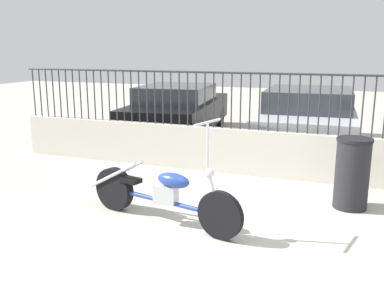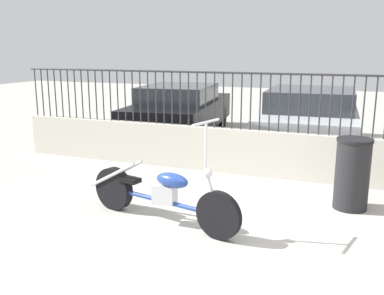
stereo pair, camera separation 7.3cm
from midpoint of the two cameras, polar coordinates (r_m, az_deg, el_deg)
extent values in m
plane|color=#ADA89E|center=(4.70, 7.09, -14.26)|extent=(40.00, 40.00, 0.00)
cube|color=beige|center=(7.34, 12.77, -1.11)|extent=(10.66, 0.18, 0.79)
cylinder|color=#2D2D33|center=(9.44, -20.54, 6.93)|extent=(0.02, 0.02, 0.98)
cylinder|color=#2D2D33|center=(9.33, -19.78, 6.93)|extent=(0.02, 0.02, 0.98)
cylinder|color=#2D2D33|center=(9.23, -19.01, 6.93)|extent=(0.02, 0.02, 0.98)
cylinder|color=#2D2D33|center=(9.13, -18.23, 6.92)|extent=(0.02, 0.02, 0.98)
cylinder|color=#2D2D33|center=(9.03, -17.42, 6.92)|extent=(0.02, 0.02, 0.98)
cylinder|color=#2D2D33|center=(8.93, -16.60, 6.91)|extent=(0.02, 0.02, 0.98)
cylinder|color=#2D2D33|center=(8.83, -15.75, 6.90)|extent=(0.02, 0.02, 0.98)
cylinder|color=#2D2D33|center=(8.74, -14.89, 6.89)|extent=(0.02, 0.02, 0.98)
cylinder|color=#2D2D33|center=(8.65, -14.01, 6.88)|extent=(0.02, 0.02, 0.98)
cylinder|color=#2D2D33|center=(8.56, -13.12, 6.87)|extent=(0.02, 0.02, 0.98)
cylinder|color=#2D2D33|center=(8.47, -12.20, 6.85)|extent=(0.02, 0.02, 0.98)
cylinder|color=#2D2D33|center=(8.38, -11.26, 6.84)|extent=(0.02, 0.02, 0.98)
cylinder|color=#2D2D33|center=(8.30, -10.31, 6.82)|extent=(0.02, 0.02, 0.98)
cylinder|color=#2D2D33|center=(8.22, -9.33, 6.79)|extent=(0.02, 0.02, 0.98)
cylinder|color=#2D2D33|center=(8.14, -8.34, 6.77)|extent=(0.02, 0.02, 0.98)
cylinder|color=#2D2D33|center=(8.06, -7.33, 6.74)|extent=(0.02, 0.02, 0.98)
cylinder|color=#2D2D33|center=(7.99, -6.30, 6.71)|extent=(0.02, 0.02, 0.98)
cylinder|color=#2D2D33|center=(7.91, -5.25, 6.68)|extent=(0.02, 0.02, 0.98)
cylinder|color=#2D2D33|center=(7.84, -4.18, 6.64)|extent=(0.02, 0.02, 0.98)
cylinder|color=#2D2D33|center=(7.78, -3.09, 6.60)|extent=(0.02, 0.02, 0.98)
cylinder|color=#2D2D33|center=(7.72, -1.98, 6.56)|extent=(0.02, 0.02, 0.98)
cylinder|color=#2D2D33|center=(7.65, -0.86, 6.52)|extent=(0.02, 0.02, 0.98)
cylinder|color=#2D2D33|center=(7.60, 0.28, 6.47)|extent=(0.02, 0.02, 0.98)
cylinder|color=#2D2D33|center=(7.54, 1.44, 6.42)|extent=(0.02, 0.02, 0.98)
cylinder|color=#2D2D33|center=(7.49, 2.61, 6.37)|extent=(0.02, 0.02, 0.98)
cylinder|color=#2D2D33|center=(7.44, 3.80, 6.31)|extent=(0.02, 0.02, 0.98)
cylinder|color=#2D2D33|center=(7.40, 5.00, 6.25)|extent=(0.02, 0.02, 0.98)
cylinder|color=#2D2D33|center=(7.36, 6.22, 6.18)|extent=(0.02, 0.02, 0.98)
cylinder|color=#2D2D33|center=(7.32, 7.45, 6.11)|extent=(0.02, 0.02, 0.98)
cylinder|color=#2D2D33|center=(7.28, 8.69, 6.04)|extent=(0.02, 0.02, 0.98)
cylinder|color=#2D2D33|center=(7.25, 9.95, 5.96)|extent=(0.02, 0.02, 0.98)
cylinder|color=#2D2D33|center=(7.22, 11.21, 5.89)|extent=(0.02, 0.02, 0.98)
cylinder|color=#2D2D33|center=(7.20, 12.49, 5.80)|extent=(0.02, 0.02, 0.98)
cylinder|color=#2D2D33|center=(7.18, 13.77, 5.72)|extent=(0.02, 0.02, 0.98)
cylinder|color=#2D2D33|center=(7.16, 15.05, 5.63)|extent=(0.02, 0.02, 0.98)
cylinder|color=#2D2D33|center=(7.14, 16.35, 5.53)|extent=(0.02, 0.02, 0.98)
cylinder|color=#2D2D33|center=(7.13, 17.64, 5.44)|extent=(0.02, 0.02, 0.98)
cylinder|color=#2D2D33|center=(7.13, 18.94, 5.34)|extent=(0.02, 0.02, 0.98)
cylinder|color=#2D2D33|center=(7.12, 20.24, 5.24)|extent=(0.02, 0.02, 0.98)
cylinder|color=#2D2D33|center=(7.12, 21.54, 5.13)|extent=(0.02, 0.02, 0.98)
cylinder|color=#2D2D33|center=(7.13, 22.84, 5.03)|extent=(0.02, 0.02, 0.98)
cylinder|color=#2D2D33|center=(7.14, 13.32, 9.51)|extent=(10.66, 0.04, 0.04)
cylinder|color=black|center=(4.96, 3.35, -9.01)|extent=(0.58, 0.21, 0.58)
cylinder|color=black|center=(5.94, -10.65, -5.45)|extent=(0.60, 0.26, 0.59)
cylinder|color=navy|center=(5.41, -4.31, -7.12)|extent=(1.51, 0.42, 0.06)
cube|color=silver|center=(5.34, -3.91, -6.22)|extent=(0.28, 0.18, 0.24)
ellipsoid|color=navy|center=(5.21, -2.90, -4.40)|extent=(0.49, 0.30, 0.18)
cube|color=black|center=(5.69, -8.58, -4.31)|extent=(0.31, 0.22, 0.06)
cylinder|color=silver|center=(4.91, 2.49, -6.10)|extent=(0.23, 0.10, 0.51)
sphere|color=silver|center=(4.87, 1.92, -3.41)|extent=(0.11, 0.11, 0.11)
cylinder|color=silver|center=(4.81, 1.64, 0.08)|extent=(0.03, 0.03, 0.56)
cylinder|color=silver|center=(4.76, 1.67, 3.38)|extent=(0.15, 0.51, 0.03)
cylinder|color=silver|center=(5.79, -10.88, -3.65)|extent=(0.82, 0.24, 0.47)
cylinder|color=silver|center=(5.89, -9.91, -3.34)|extent=(0.82, 0.24, 0.47)
cylinder|color=black|center=(6.22, 20.24, -3.44)|extent=(0.45, 0.45, 0.94)
cylinder|color=black|center=(6.11, 20.59, 0.98)|extent=(0.48, 0.48, 0.04)
cylinder|color=black|center=(12.39, -3.98, 4.49)|extent=(0.19, 0.65, 0.64)
cylinder|color=black|center=(11.99, 3.63, 4.21)|extent=(0.19, 0.65, 0.64)
cylinder|color=black|center=(9.90, -8.76, 2.21)|extent=(0.19, 0.65, 0.64)
cylinder|color=black|center=(9.39, 0.67, 1.78)|extent=(0.19, 0.65, 0.64)
cube|color=black|center=(10.84, -1.98, 4.57)|extent=(2.28, 4.53, 0.64)
cube|color=#2D3338|center=(10.57, -2.33, 7.20)|extent=(1.83, 2.26, 0.40)
cylinder|color=black|center=(11.09, 10.73, 3.29)|extent=(0.14, 0.64, 0.64)
cylinder|color=black|center=(11.01, 19.98, 2.67)|extent=(0.14, 0.64, 0.64)
cylinder|color=black|center=(8.51, 8.37, 0.47)|extent=(0.14, 0.64, 0.64)
cylinder|color=black|center=(8.41, 20.44, -0.37)|extent=(0.14, 0.64, 0.64)
cube|color=#B7BABF|center=(9.67, 15.01, 3.17)|extent=(2.10, 4.37, 0.66)
cube|color=#2D3338|center=(9.38, 15.12, 6.25)|extent=(1.80, 2.13, 0.43)
camera|label=1|loc=(0.04, -90.33, -0.08)|focal=40.00mm
camera|label=2|loc=(0.04, 89.67, 0.08)|focal=40.00mm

